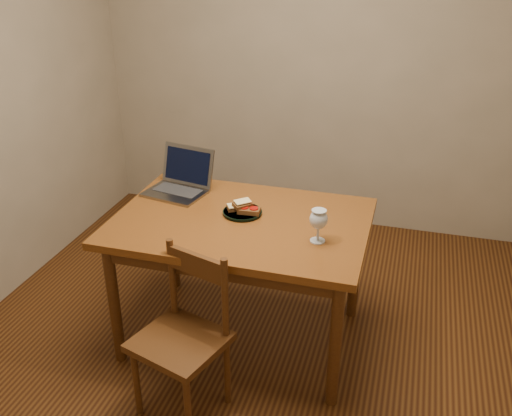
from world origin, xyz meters
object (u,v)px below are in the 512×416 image
(milk_glass, at_px, (318,226))
(chair, at_px, (182,330))
(plate, at_px, (242,212))
(laptop, at_px, (181,180))
(table, at_px, (241,234))

(milk_glass, bearing_deg, chair, -138.69)
(chair, bearing_deg, plate, 99.49)
(plate, xyz_separation_m, laptop, (-0.43, 0.20, 0.05))
(table, xyz_separation_m, chair, (-0.10, -0.58, -0.21))
(table, distance_m, laptop, 0.53)
(table, relative_size, milk_glass, 7.74)
(milk_glass, bearing_deg, table, 164.10)
(table, bearing_deg, chair, -99.78)
(table, bearing_deg, milk_glass, -15.90)
(table, bearing_deg, plate, 99.76)
(table, relative_size, chair, 2.75)
(laptop, bearing_deg, chair, -57.14)
(plate, bearing_deg, milk_glass, -22.60)
(table, bearing_deg, laptop, 149.54)
(chair, relative_size, milk_glass, 2.82)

